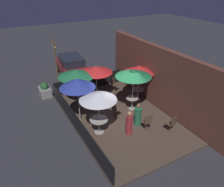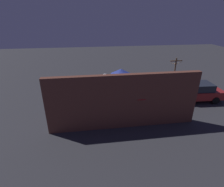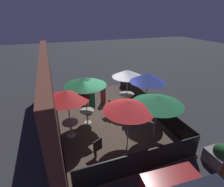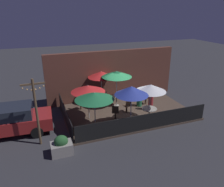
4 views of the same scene
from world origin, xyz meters
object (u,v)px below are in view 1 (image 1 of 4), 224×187
patio_umbrella_0 (98,96)px  patio_chair_1 (96,103)px  patio_umbrella_1 (139,69)px  patio_chair_2 (114,84)px  patio_umbrella_3 (76,73)px  patron_1 (138,116)px  patio_umbrella_4 (96,69)px  patio_umbrella_5 (77,83)px  patio_chair_4 (116,109)px  planter_box (45,90)px  patio_umbrella_2 (134,73)px  patio_chair_0 (171,123)px  dining_table_1 (138,91)px  light_post (56,61)px  dining_table_0 (99,122)px  patron_0 (129,124)px  parked_car_0 (72,66)px  patio_chair_3 (147,122)px  dining_table_2 (132,100)px

patio_umbrella_0 → patio_chair_1: size_ratio=2.39×
patio_umbrella_1 → patio_chair_2: size_ratio=2.42×
patio_umbrella_3 → patron_1: patio_umbrella_3 is taller
patio_umbrella_4 → patron_1: size_ratio=1.74×
patio_umbrella_4 → patio_umbrella_5: 2.71m
patio_chair_4 → planter_box: (-4.60, -2.79, -0.20)m
patio_umbrella_2 → patio_chair_0: 3.33m
patio_umbrella_5 → dining_table_1: size_ratio=3.36×
patio_umbrella_3 → light_post: (-2.99, -0.35, -0.13)m
patio_chair_0 → light_post: 8.78m
patio_umbrella_3 → planter_box: bearing=-143.6°
dining_table_1 → patron_1: size_ratio=0.60×
dining_table_0 → patron_1: patron_1 is taller
patio_umbrella_5 → patron_0: 3.27m
patio_umbrella_2 → patio_chair_2: size_ratio=2.62×
patio_umbrella_3 → planter_box: patio_umbrella_3 is taller
patio_umbrella_1 → light_post: 5.87m
dining_table_0 → parked_car_0: bearing=170.0°
patron_1 → planter_box: patron_1 is taller
patio_umbrella_2 → patron_0: (1.88, -1.42, -1.69)m
dining_table_1 → parked_car_0: (-5.90, -2.25, 0.15)m
dining_table_1 → dining_table_0: bearing=-63.1°
patron_1 → patio_umbrella_5: bearing=41.7°
patio_umbrella_5 → patio_chair_2: patio_umbrella_5 is taller
patio_umbrella_4 → dining_table_1: (1.50, 2.15, -1.37)m
patio_chair_1 → patio_umbrella_5: bearing=-136.4°
patio_umbrella_2 → dining_table_1: (-0.77, 0.94, -1.71)m
patio_chair_0 → patron_0: size_ratio=0.71×
patio_chair_0 → parked_car_0: bearing=0.5°
dining_table_1 → patio_chair_3: size_ratio=0.78×
patio_umbrella_1 → planter_box: 6.39m
patio_chair_1 → dining_table_0: bearing=-88.4°
dining_table_0 → patio_chair_3: size_ratio=0.94×
patio_umbrella_0 → patio_umbrella_5: size_ratio=0.91×
patron_0 → patron_1: size_ratio=1.04×
patron_1 → parked_car_0: 8.16m
patio_umbrella_4 → dining_table_2: (2.27, 1.21, -1.38)m
patio_chair_1 → patio_umbrella_4: bearing=87.2°
dining_table_2 → planter_box: (-4.34, -4.04, -0.27)m
patio_umbrella_2 → patron_1: 2.34m
patio_umbrella_3 → patio_umbrella_4: (-0.02, 1.29, -0.01)m
patio_umbrella_1 → patio_chair_4: bearing=-64.9°
patio_umbrella_4 → patron_1: (3.73, 0.60, -1.40)m
patio_chair_0 → patio_chair_2: bearing=-7.3°
patio_umbrella_0 → patio_chair_2: size_ratio=2.40×
planter_box → parked_car_0: (-2.33, 2.74, 0.43)m
patio_chair_1 → parked_car_0: bearing=107.3°
dining_table_1 → patron_1: patron_1 is taller
planter_box → light_post: (-0.90, 1.19, 1.53)m
patron_0 → light_post: size_ratio=0.37×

